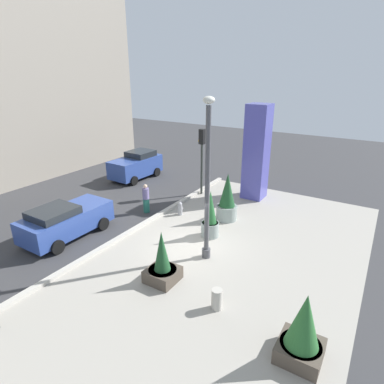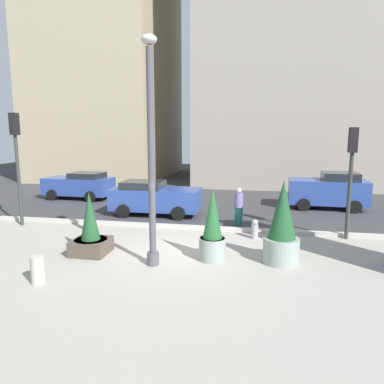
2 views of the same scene
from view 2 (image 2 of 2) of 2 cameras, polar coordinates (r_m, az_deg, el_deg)
The scene contains 15 objects.
ground_plane at distance 15.64m, azimuth 0.82°, elevation -5.15°, with size 60.00×60.00×0.00m, color #38383A.
plaza_pavement at distance 10.08m, azimuth -5.20°, elevation -13.60°, with size 18.00×10.00×0.02m, color #9E998E.
curb_strip at distance 14.78m, azimuth 0.24°, elevation -5.69°, with size 18.00×0.24×0.16m, color #B7B2A8.
lamp_post at distance 10.34m, azimuth -6.53°, elevation 5.35°, with size 0.44×0.44×6.59m.
potted_plant_near_left at distance 12.15m, azimuth -15.92°, elevation -6.17°, with size 1.12×1.12×2.07m.
potted_plant_mid_plaza at distance 11.09m, azimuth 3.29°, elevation -6.07°, with size 0.84×0.84×2.31m.
potted_plant_by_pillar at distance 11.14m, azimuth 14.19°, elevation -5.53°, with size 1.09×1.09×2.55m.
fire_hydrant at distance 13.64m, azimuth 10.02°, elevation -5.88°, with size 0.36×0.26×0.75m.
concrete_bollard at distance 10.42m, azimuth -23.42°, elevation -11.38°, with size 0.36×0.36×0.75m, color #B2ADA3.
traffic_light_far_side at distance 14.22m, azimuth 24.11°, elevation 4.03°, with size 0.28×0.42×4.14m.
traffic_light_corner at distance 16.66m, azimuth -26.24°, elevation 5.91°, with size 0.28×0.42×4.75m.
car_curb_east at distance 22.54m, azimuth -17.52°, elevation 1.06°, with size 4.10×2.12×1.60m.
car_far_lane at distance 17.38m, azimuth -6.01°, elevation -0.89°, with size 4.25×2.08×1.63m.
car_intersection at distance 20.01m, azimuth 20.99°, elevation 0.26°, with size 3.99×2.20×1.92m.
pedestrian_by_curb at distance 15.25m, azimuth 7.49°, elevation -2.07°, with size 0.47×0.47×1.65m.
Camera 2 is at (2.59, -10.91, 3.94)m, focal length 33.37 mm.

